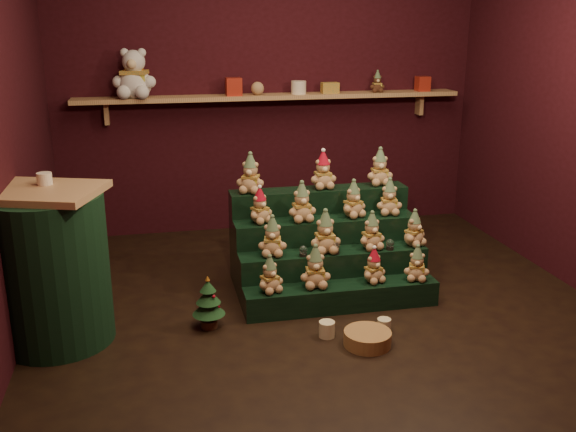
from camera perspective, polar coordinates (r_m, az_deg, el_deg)
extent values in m
plane|color=black|center=(4.64, 3.05, -8.28)|extent=(4.00, 4.00, 0.00)
cube|color=black|center=(6.22, -1.75, 11.67)|extent=(4.00, 0.10, 2.80)
cube|color=black|center=(2.36, 16.64, 1.99)|extent=(4.00, 0.10, 2.80)
cube|color=tan|center=(6.06, -1.42, 10.57)|extent=(3.60, 0.26, 0.04)
cube|color=tan|center=(6.05, -15.82, 8.79)|extent=(0.04, 0.12, 0.20)
cube|color=tan|center=(6.58, 11.60, 9.70)|extent=(0.04, 0.12, 0.20)
cube|color=black|center=(4.63, 4.75, -7.16)|extent=(1.40, 0.22, 0.18)
cube|color=black|center=(4.79, 4.02, -5.13)|extent=(1.40, 0.22, 0.36)
cube|color=black|center=(4.95, 3.34, -3.23)|extent=(1.40, 0.22, 0.54)
cube|color=black|center=(5.12, 2.71, -1.45)|extent=(1.40, 0.22, 0.72)
cylinder|color=black|center=(4.60, 1.36, -3.46)|extent=(0.05, 0.05, 0.02)
sphere|color=white|center=(4.59, 1.36, -3.02)|extent=(0.06, 0.06, 0.06)
cylinder|color=black|center=(4.66, 4.21, -3.21)|extent=(0.06, 0.06, 0.03)
sphere|color=white|center=(4.65, 4.23, -2.70)|extent=(0.07, 0.07, 0.07)
cylinder|color=black|center=(4.79, 9.04, -2.83)|extent=(0.06, 0.06, 0.02)
sphere|color=white|center=(4.78, 9.06, -2.38)|extent=(0.06, 0.06, 0.06)
cube|color=tan|center=(4.14, -20.94, 2.00)|extent=(0.80, 0.73, 0.04)
cylinder|color=black|center=(4.29, -20.23, -4.52)|extent=(0.70, 0.70, 0.97)
cylinder|color=beige|center=(4.22, -20.84, 3.12)|extent=(0.09, 0.09, 0.07)
cylinder|color=#422917|center=(4.40, -7.01, -9.47)|extent=(0.11, 0.11, 0.06)
cone|color=#12331B|center=(4.35, -7.07, -7.98)|extent=(0.22, 0.22, 0.11)
cone|color=#12331B|center=(4.31, -7.11, -7.05)|extent=(0.17, 0.17, 0.10)
cone|color=#12331B|center=(4.29, -7.15, -6.18)|extent=(0.11, 0.11, 0.08)
cone|color=orange|center=(4.26, -7.17, -5.50)|extent=(0.03, 0.03, 0.03)
cylinder|color=beige|center=(4.25, 3.47, -10.01)|extent=(0.10, 0.10, 0.10)
cylinder|color=beige|center=(4.35, 8.53, -9.59)|extent=(0.09, 0.09, 0.09)
cylinder|color=#A88044|center=(4.17, 7.08, -10.74)|extent=(0.33, 0.33, 0.09)
cube|color=#B42D1B|center=(5.97, -4.86, 11.39)|extent=(0.14, 0.14, 0.16)
cylinder|color=beige|center=(6.08, 0.95, 11.36)|extent=(0.14, 0.14, 0.12)
cube|color=#B42D1B|center=(6.47, 11.88, 11.44)|extent=(0.12, 0.12, 0.14)
sphere|color=tan|center=(6.00, -2.73, 11.27)|extent=(0.12, 0.12, 0.12)
cube|color=orange|center=(6.15, 3.75, 11.30)|extent=(0.16, 0.10, 0.10)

